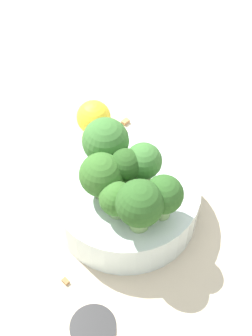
# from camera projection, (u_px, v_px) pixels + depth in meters

# --- Properties ---
(ground_plane) EXTENTS (3.00, 3.00, 0.00)m
(ground_plane) POSITION_uv_depth(u_px,v_px,m) (126.00, 211.00, 0.54)
(ground_plane) COLOR beige
(bowl) EXTENTS (0.16, 0.16, 0.05)m
(bowl) POSITION_uv_depth(u_px,v_px,m) (126.00, 199.00, 0.52)
(bowl) COLOR silver
(bowl) RESTS_ON ground_plane
(broccoli_floret_0) EXTENTS (0.05, 0.05, 0.05)m
(broccoli_floret_0) POSITION_uv_depth(u_px,v_px,m) (102.00, 176.00, 0.48)
(broccoli_floret_0) COLOR #7A9E5B
(broccoli_floret_0) RESTS_ON bowl
(broccoli_floret_1) EXTENTS (0.05, 0.05, 0.06)m
(broccoli_floret_1) POSITION_uv_depth(u_px,v_px,m) (140.00, 205.00, 0.44)
(broccoli_floret_1) COLOR #84AD66
(broccoli_floret_1) RESTS_ON bowl
(broccoli_floret_2) EXTENTS (0.05, 0.05, 0.06)m
(broccoli_floret_2) POSITION_uv_depth(u_px,v_px,m) (106.00, 142.00, 0.50)
(broccoli_floret_2) COLOR #7A9E5B
(broccoli_floret_2) RESTS_ON bowl
(broccoli_floret_3) EXTENTS (0.04, 0.04, 0.05)m
(broccoli_floret_3) POSITION_uv_depth(u_px,v_px,m) (143.00, 163.00, 0.48)
(broccoli_floret_3) COLOR #7A9E5B
(broccoli_floret_3) RESTS_ON bowl
(broccoli_floret_4) EXTENTS (0.03, 0.03, 0.05)m
(broccoli_floret_4) POSITION_uv_depth(u_px,v_px,m) (123.00, 165.00, 0.48)
(broccoli_floret_4) COLOR #7A9E5B
(broccoli_floret_4) RESTS_ON bowl
(broccoli_floret_5) EXTENTS (0.04, 0.04, 0.05)m
(broccoli_floret_5) POSITION_uv_depth(u_px,v_px,m) (164.00, 196.00, 0.46)
(broccoli_floret_5) COLOR #84AD66
(broccoli_floret_5) RESTS_ON bowl
(broccoli_floret_6) EXTENTS (0.04, 0.04, 0.04)m
(broccoli_floret_6) POSITION_uv_depth(u_px,v_px,m) (113.00, 199.00, 0.47)
(broccoli_floret_6) COLOR #8EB770
(broccoli_floret_6) RESTS_ON bowl
(lemon_wedge) EXTENTS (0.04, 0.04, 0.04)m
(lemon_wedge) POSITION_uv_depth(u_px,v_px,m) (94.00, 117.00, 0.61)
(lemon_wedge) COLOR yellow
(lemon_wedge) RESTS_ON ground_plane
(almond_crumb_0) EXTENTS (0.01, 0.01, 0.01)m
(almond_crumb_0) POSITION_uv_depth(u_px,v_px,m) (125.00, 120.00, 0.63)
(almond_crumb_0) COLOR #AD7F4C
(almond_crumb_0) RESTS_ON ground_plane
(almond_crumb_1) EXTENTS (0.01, 0.01, 0.01)m
(almond_crumb_1) POSITION_uv_depth(u_px,v_px,m) (65.00, 280.00, 0.48)
(almond_crumb_1) COLOR olive
(almond_crumb_1) RESTS_ON ground_plane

